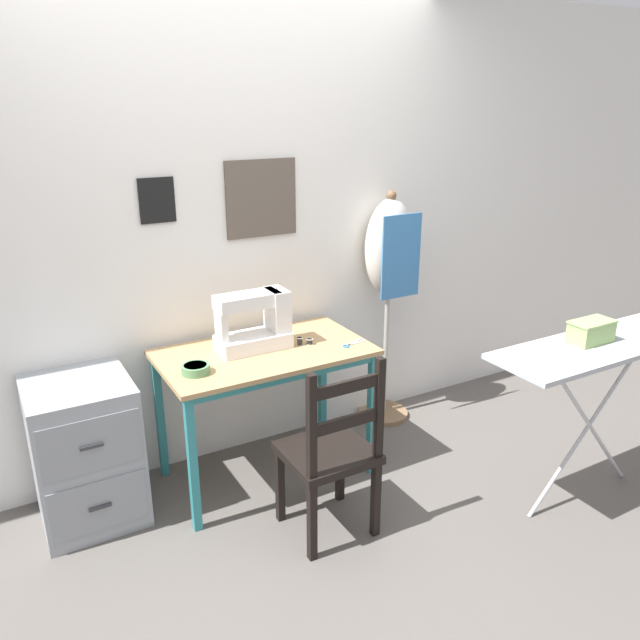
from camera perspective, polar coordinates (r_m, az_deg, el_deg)
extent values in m
plane|color=#5B5651|center=(3.35, -2.43, -16.25)|extent=(14.00, 14.00, 0.00)
cube|color=silver|center=(3.40, -8.06, 7.82)|extent=(10.00, 0.05, 2.55)
cube|color=brown|center=(3.40, -5.39, 11.01)|extent=(0.40, 0.02, 0.41)
cube|color=black|center=(3.21, -14.68, 10.53)|extent=(0.18, 0.01, 0.22)
cube|color=tan|center=(3.24, -5.12, -2.98)|extent=(1.08, 0.62, 0.02)
cube|color=teal|center=(3.03, -2.97, -5.25)|extent=(1.00, 0.03, 0.04)
cube|color=teal|center=(3.03, -11.55, -12.88)|extent=(0.04, 0.04, 0.71)
cube|color=teal|center=(3.41, 4.74, -8.58)|extent=(0.04, 0.04, 0.71)
cube|color=teal|center=(3.48, -14.42, -8.58)|extent=(0.04, 0.04, 0.71)
cube|color=teal|center=(3.81, 0.21, -5.30)|extent=(0.04, 0.04, 0.71)
cube|color=white|center=(3.24, -6.11, -1.96)|extent=(0.37, 0.19, 0.08)
cube|color=white|center=(3.25, -3.92, 0.95)|extent=(0.09, 0.16, 0.22)
cube|color=white|center=(3.16, -6.63, 1.76)|extent=(0.33, 0.14, 0.07)
cube|color=white|center=(3.14, -9.01, -0.56)|extent=(0.04, 0.10, 0.15)
cylinder|color=#B22D2D|center=(3.27, -3.08, 1.10)|extent=(0.02, 0.06, 0.06)
cylinder|color=#99999E|center=(3.21, -3.97, 3.02)|extent=(0.01, 0.01, 0.02)
cylinder|color=#56895B|center=(3.01, -11.32, -4.42)|extent=(0.14, 0.14, 0.04)
cylinder|color=#2F4B32|center=(3.00, -11.34, -4.10)|extent=(0.11, 0.11, 0.01)
cube|color=silver|center=(3.32, 3.15, -2.03)|extent=(0.11, 0.06, 0.00)
cube|color=silver|center=(3.31, 3.37, -2.10)|extent=(0.12, 0.03, 0.00)
torus|color=#2870B7|center=(3.26, 2.41, -2.43)|extent=(0.03, 0.03, 0.01)
torus|color=#2870B7|center=(3.27, 2.35, -2.41)|extent=(0.03, 0.03, 0.01)
cylinder|color=black|center=(3.28, -1.87, -1.96)|extent=(0.03, 0.03, 0.04)
cylinder|color=beige|center=(3.27, -1.87, -1.63)|extent=(0.03, 0.03, 0.00)
cylinder|color=beige|center=(3.29, -1.86, -2.29)|extent=(0.03, 0.03, 0.00)
cylinder|color=black|center=(3.29, -0.95, -1.99)|extent=(0.03, 0.03, 0.03)
cylinder|color=beige|center=(3.28, -0.95, -1.76)|extent=(0.04, 0.04, 0.00)
cylinder|color=beige|center=(3.29, -0.95, -2.22)|extent=(0.04, 0.04, 0.00)
cube|color=black|center=(2.95, 0.66, -12.02)|extent=(0.40, 0.38, 0.04)
cube|color=black|center=(3.12, -3.68, -14.84)|extent=(0.04, 0.04, 0.39)
cube|color=black|center=(3.26, 1.84, -13.18)|extent=(0.04, 0.04, 0.39)
cube|color=black|center=(2.89, -0.73, -17.99)|extent=(0.04, 0.04, 0.39)
cube|color=black|center=(3.04, 5.11, -15.98)|extent=(0.04, 0.04, 0.39)
cube|color=black|center=(2.63, -0.78, -9.75)|extent=(0.04, 0.04, 0.48)
cube|color=black|center=(2.79, 5.41, -8.01)|extent=(0.04, 0.04, 0.48)
cube|color=black|center=(2.64, 2.46, -6.12)|extent=(0.34, 0.02, 0.06)
cube|color=black|center=(2.72, 2.40, -9.32)|extent=(0.34, 0.02, 0.06)
cube|color=#93999E|center=(3.27, -20.67, -11.09)|extent=(0.47, 0.50, 0.72)
cube|color=gray|center=(2.97, -20.18, -10.73)|extent=(0.43, 0.01, 0.26)
cube|color=#333338|center=(2.97, -20.14, -10.82)|extent=(0.10, 0.01, 0.02)
cube|color=gray|center=(3.14, -19.48, -15.74)|extent=(0.43, 0.01, 0.26)
cube|color=#333338|center=(3.13, -19.44, -15.84)|extent=(0.10, 0.01, 0.02)
cylinder|color=#846647|center=(4.15, 5.79, -8.47)|extent=(0.32, 0.32, 0.03)
cylinder|color=#ADA89E|center=(3.95, 6.01, -2.60)|extent=(0.03, 0.03, 0.89)
ellipsoid|color=beige|center=(3.76, 6.36, 6.59)|extent=(0.32, 0.23, 0.59)
sphere|color=brown|center=(3.70, 6.54, 11.25)|extent=(0.06, 0.06, 0.06)
cube|color=teal|center=(3.67, 7.43, 5.77)|extent=(0.27, 0.01, 0.49)
cube|color=#ADB2B7|center=(3.27, 24.40, -2.09)|extent=(1.20, 0.37, 0.02)
cylinder|color=#B7B7BC|center=(3.44, 23.39, -8.77)|extent=(0.73, 0.02, 0.85)
cylinder|color=#B7B7BC|center=(3.44, 23.39, -8.77)|extent=(0.73, 0.02, 0.85)
cube|color=#8EB266|center=(3.23, 23.52, -1.04)|extent=(0.21, 0.12, 0.10)
cube|color=#9DC470|center=(3.21, 23.65, -0.14)|extent=(0.22, 0.12, 0.01)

